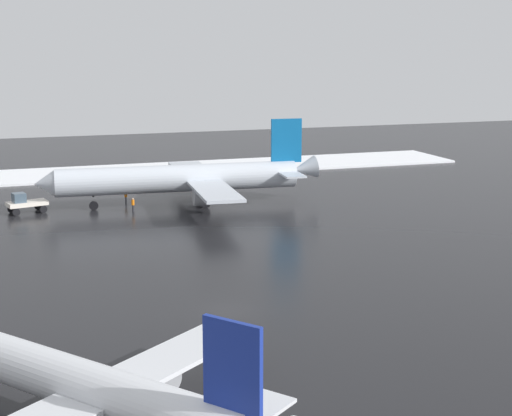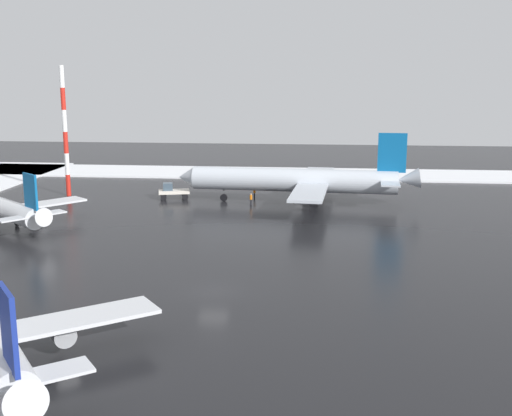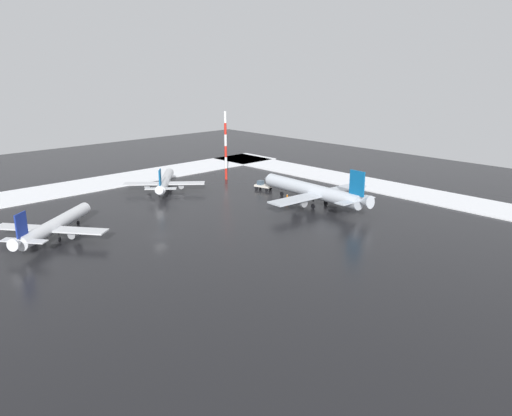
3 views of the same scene
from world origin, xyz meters
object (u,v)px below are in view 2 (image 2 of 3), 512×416
(airplane_parked_portside, at_px, (299,180))
(ground_crew_by_nose_gear, at_px, (251,199))
(ground_crew_mid_apron, at_px, (254,192))
(antenna_mast, at_px, (65,132))
(pushback_tug, at_px, (172,191))

(airplane_parked_portside, distance_m, ground_crew_by_nose_gear, 7.53)
(airplane_parked_portside, relative_size, ground_crew_mid_apron, 20.67)
(ground_crew_mid_apron, height_order, antenna_mast, antenna_mast)
(pushback_tug, relative_size, ground_crew_by_nose_gear, 2.92)
(airplane_parked_portside, bearing_deg, ground_crew_mid_apron, -22.29)
(airplane_parked_portside, xyz_separation_m, antenna_mast, (-2.87, -35.86, 6.46))
(ground_crew_by_nose_gear, relative_size, ground_crew_mid_apron, 1.00)
(airplane_parked_portside, height_order, antenna_mast, antenna_mast)
(antenna_mast, bearing_deg, airplane_parked_portside, 85.43)
(ground_crew_by_nose_gear, distance_m, ground_crew_mid_apron, 5.21)
(pushback_tug, bearing_deg, ground_crew_mid_apron, 174.26)
(pushback_tug, distance_m, ground_crew_mid_apron, 12.40)
(airplane_parked_portside, relative_size, ground_crew_by_nose_gear, 20.67)
(pushback_tug, height_order, ground_crew_by_nose_gear, pushback_tug)
(ground_crew_by_nose_gear, bearing_deg, airplane_parked_portside, -138.18)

